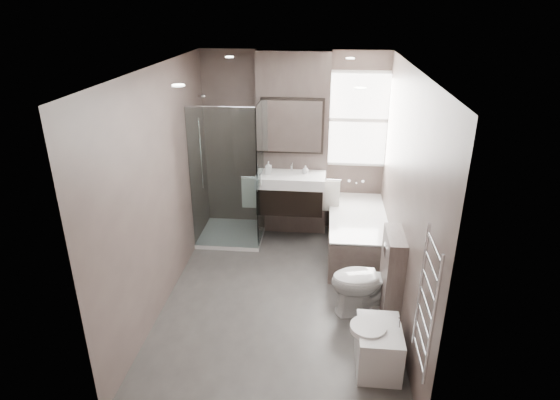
# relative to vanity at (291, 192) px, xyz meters

# --- Properties ---
(room) EXTENTS (2.70, 3.90, 2.70)m
(room) POSITION_rel_vanity_xyz_m (0.00, -1.43, 0.56)
(room) COLOR #454240
(room) RESTS_ON ground
(vanity_pier) EXTENTS (1.00, 0.25, 2.60)m
(vanity_pier) POSITION_rel_vanity_xyz_m (0.00, 0.35, 0.56)
(vanity_pier) COLOR brown
(vanity_pier) RESTS_ON ground
(vanity) EXTENTS (0.95, 0.47, 0.66)m
(vanity) POSITION_rel_vanity_xyz_m (0.00, 0.00, 0.00)
(vanity) COLOR black
(vanity) RESTS_ON vanity_pier
(mirror_cabinet) EXTENTS (0.86, 0.08, 0.76)m
(mirror_cabinet) POSITION_rel_vanity_xyz_m (0.00, 0.19, 0.89)
(mirror_cabinet) COLOR black
(mirror_cabinet) RESTS_ON vanity_pier
(towel_left) EXTENTS (0.24, 0.06, 0.44)m
(towel_left) POSITION_rel_vanity_xyz_m (-0.56, -0.02, -0.02)
(towel_left) COLOR white
(towel_left) RESTS_ON vanity_pier
(towel_right) EXTENTS (0.24, 0.06, 0.44)m
(towel_right) POSITION_rel_vanity_xyz_m (0.56, -0.02, -0.02)
(towel_right) COLOR white
(towel_right) RESTS_ON vanity_pier
(shower_enclosure) EXTENTS (0.90, 0.90, 2.00)m
(shower_enclosure) POSITION_rel_vanity_xyz_m (-0.75, -0.08, -0.25)
(shower_enclosure) COLOR white
(shower_enclosure) RESTS_ON ground
(bathtub) EXTENTS (0.75, 1.60, 0.57)m
(bathtub) POSITION_rel_vanity_xyz_m (0.92, -0.33, -0.43)
(bathtub) COLOR brown
(bathtub) RESTS_ON ground
(window) EXTENTS (0.98, 0.06, 1.33)m
(window) POSITION_rel_vanity_xyz_m (0.90, 0.45, 0.93)
(window) COLOR white
(window) RESTS_ON room
(toilet) EXTENTS (0.85, 0.58, 0.80)m
(toilet) POSITION_rel_vanity_xyz_m (0.97, -1.62, -0.34)
(toilet) COLOR white
(toilet) RESTS_ON ground
(cistern_box) EXTENTS (0.19, 0.55, 1.00)m
(cistern_box) POSITION_rel_vanity_xyz_m (1.21, -1.68, -0.24)
(cistern_box) COLOR brown
(cistern_box) RESTS_ON ground
(bidet) EXTENTS (0.47, 0.55, 0.57)m
(bidet) POSITION_rel_vanity_xyz_m (1.01, -2.48, -0.51)
(bidet) COLOR white
(bidet) RESTS_ON ground
(towel_radiator) EXTENTS (0.03, 0.49, 1.10)m
(towel_radiator) POSITION_rel_vanity_xyz_m (1.25, -3.03, 0.38)
(towel_radiator) COLOR silver
(towel_radiator) RESTS_ON room
(soap_bottle_a) EXTENTS (0.08, 0.08, 0.18)m
(soap_bottle_a) POSITION_rel_vanity_xyz_m (-0.30, -0.01, 0.35)
(soap_bottle_a) COLOR white
(soap_bottle_a) RESTS_ON vanity
(soap_bottle_b) EXTENTS (0.09, 0.09, 0.12)m
(soap_bottle_b) POSITION_rel_vanity_xyz_m (0.20, 0.07, 0.32)
(soap_bottle_b) COLOR white
(soap_bottle_b) RESTS_ON vanity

